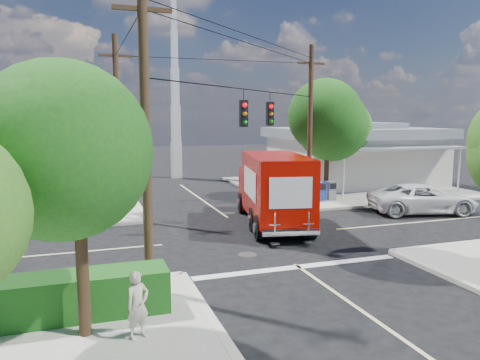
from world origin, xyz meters
name	(u,v)px	position (x,y,z in m)	size (l,w,h in m)	color
ground	(255,237)	(0.00, 0.00, 0.00)	(120.00, 120.00, 0.00)	black
sidewalk_ne	(343,187)	(10.88, 10.88, 0.07)	(14.12, 14.12, 0.14)	#A19C91
sidewalk_nw	(12,205)	(-10.88, 10.88, 0.07)	(14.12, 14.12, 0.14)	#A19C91
road_markings	(268,245)	(0.00, -1.47, 0.01)	(32.00, 32.00, 0.01)	beige
building_ne	(355,154)	(12.50, 11.97, 2.32)	(11.80, 10.20, 4.50)	silver
radio_tower	(175,110)	(0.50, 20.00, 5.64)	(0.80, 0.80, 17.00)	silver
tree_sw_front	(77,154)	(-6.99, -7.54, 4.33)	(3.88, 3.78, 6.03)	#422D1C
tree_ne_front	(328,122)	(7.21, 6.76, 4.77)	(4.21, 4.14, 6.66)	#422D1C
tree_ne_back	(346,130)	(9.81, 8.96, 4.19)	(3.77, 3.66, 5.82)	#422D1C
palm_nw_front	(68,118)	(-7.50, 7.50, 5.04)	(3.01, 3.08, 5.59)	#422D1C
palm_nw_back	(29,125)	(-9.50, 9.00, 4.67)	(3.01, 3.08, 5.19)	#422D1C
utility_poles	(209,127)	(-1.58, 1.60, 4.67)	(12.00, 10.68, 9.00)	#473321
picket_fence	(52,288)	(-7.80, -5.60, 0.68)	(5.94, 0.06, 1.00)	silver
hedge_sw	(41,299)	(-8.00, -6.40, 0.69)	(6.20, 1.20, 1.10)	#154912
vending_boxes	(320,191)	(6.50, 6.20, 0.69)	(1.90, 0.50, 1.10)	red
delivery_truck	(273,189)	(1.58, 1.76, 1.72)	(3.84, 8.13, 3.39)	black
parked_car	(423,199)	(10.19, 1.73, 0.78)	(2.58, 5.59, 1.55)	silver
pedestrian	(138,305)	(-5.85, -8.07, 0.93)	(0.57, 0.38, 1.57)	beige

